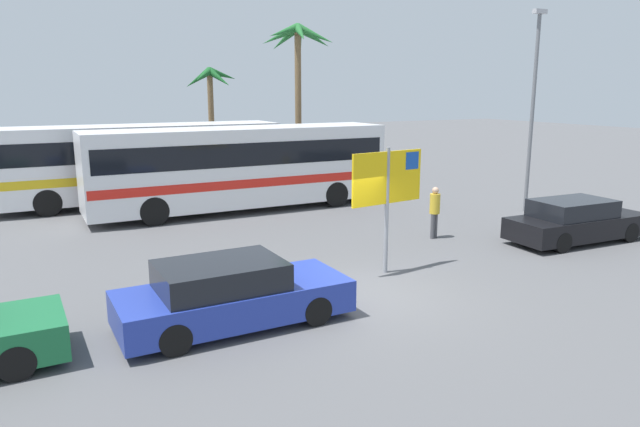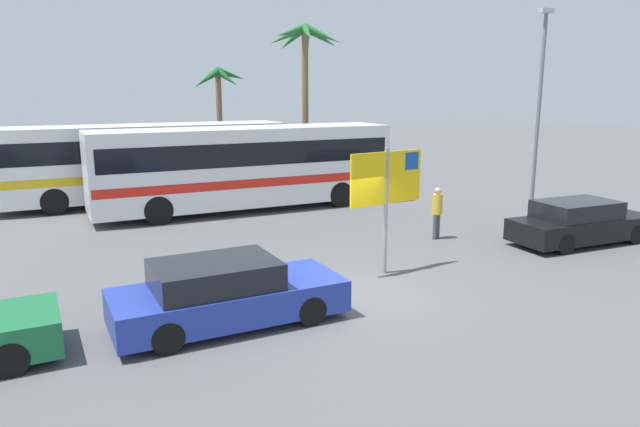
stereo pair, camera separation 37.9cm
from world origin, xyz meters
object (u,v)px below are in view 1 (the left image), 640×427
at_px(car_blue, 231,294).
at_px(bus_front_coach, 240,164).
at_px(pedestrian_by_bus, 435,208).
at_px(car_black, 576,221).
at_px(bus_rear_coach, 139,160).
at_px(ferry_sign, 389,182).

bearing_deg(car_blue, bus_front_coach, 68.19).
relative_size(car_blue, pedestrian_by_bus, 2.82).
bearing_deg(pedestrian_by_bus, bus_front_coach, -174.06).
bearing_deg(car_black, bus_rear_coach, 132.65).
bearing_deg(bus_rear_coach, pedestrian_by_bus, -55.45).
bearing_deg(pedestrian_by_bus, bus_rear_coach, -168.85).
bearing_deg(car_blue, car_black, 5.46).
height_order(car_black, car_blue, same).
bearing_deg(bus_front_coach, car_black, -51.18).
distance_m(car_blue, pedestrian_by_bus, 8.71).
bearing_deg(ferry_sign, bus_front_coach, 86.10).
bearing_deg(car_blue, pedestrian_by_bus, 23.77).
xyz_separation_m(bus_front_coach, car_black, (7.46, -9.27, -1.15)).
height_order(bus_rear_coach, ferry_sign, ferry_sign).
xyz_separation_m(car_black, car_blue, (-11.48, -1.29, 0.00)).
bearing_deg(ferry_sign, bus_rear_coach, 99.11).
relative_size(bus_front_coach, car_black, 2.48).
distance_m(car_black, pedestrian_by_bus, 4.29).
relative_size(ferry_sign, pedestrian_by_bus, 1.97).
height_order(bus_rear_coach, car_blue, bus_rear_coach).
bearing_deg(bus_front_coach, car_blue, -110.85).
distance_m(bus_rear_coach, pedestrian_by_bus, 12.46).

